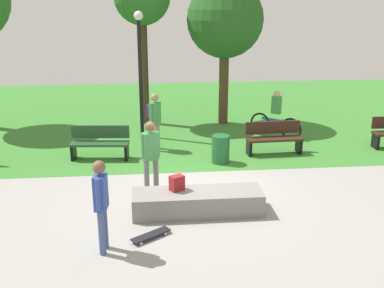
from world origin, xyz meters
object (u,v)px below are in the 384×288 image
(skater_performing_trick, at_px, (101,200))
(trash_bin, at_px, (221,149))
(tree_leaning_ash, at_px, (225,21))
(skater_watching, at_px, (151,152))
(lamp_post, at_px, (140,62))
(park_bench_near_path, at_px, (274,137))
(park_bench_by_oak, at_px, (100,142))
(pedestrian_with_backpack, at_px, (154,116))
(concrete_ledge, at_px, (197,202))
(skateboard_by_ledge, at_px, (151,235))
(cyclist_on_bicycle, at_px, (276,117))
(backpack_on_ledge, at_px, (177,183))

(skater_performing_trick, bearing_deg, trash_bin, 57.31)
(tree_leaning_ash, bearing_deg, skater_watching, -113.67)
(lamp_post, bearing_deg, park_bench_near_path, -28.54)
(park_bench_by_oak, relative_size, tree_leaning_ash, 0.34)
(lamp_post, distance_m, pedestrian_with_backpack, 1.99)
(concrete_ledge, height_order, skateboard_by_ledge, concrete_ledge)
(skater_performing_trick, height_order, trash_bin, skater_performing_trick)
(park_bench_near_path, xyz_separation_m, tree_leaning_ash, (-0.91, 3.42, 3.06))
(park_bench_near_path, height_order, cyclist_on_bicycle, cyclist_on_bicycle)
(skateboard_by_ledge, height_order, pedestrian_with_backpack, pedestrian_with_backpack)
(skater_watching, distance_m, lamp_post, 4.79)
(park_bench_by_oak, xyz_separation_m, lamp_post, (1.14, 2.02, 1.91))
(skateboard_by_ledge, distance_m, tree_leaning_ash, 9.10)
(park_bench_near_path, bearing_deg, trash_bin, -158.81)
(park_bench_by_oak, xyz_separation_m, tree_leaning_ash, (3.99, 3.39, 3.06))
(skater_watching, bearing_deg, concrete_ledge, -47.59)
(backpack_on_ledge, relative_size, cyclist_on_bicycle, 0.21)
(skateboard_by_ledge, bearing_deg, concrete_ledge, 45.21)
(skater_performing_trick, distance_m, skateboard_by_ledge, 1.31)
(lamp_post, bearing_deg, park_bench_by_oak, -119.56)
(skateboard_by_ledge, xyz_separation_m, tree_leaning_ash, (2.65, 7.98, 3.48))
(skater_performing_trick, relative_size, skater_watching, 0.99)
(park_bench_by_oak, height_order, cyclist_on_bicycle, cyclist_on_bicycle)
(backpack_on_ledge, relative_size, skateboard_by_ledge, 0.42)
(park_bench_by_oak, bearing_deg, pedestrian_with_backpack, 22.93)
(tree_leaning_ash, relative_size, lamp_post, 1.25)
(lamp_post, relative_size, pedestrian_with_backpack, 2.33)
(backpack_on_ledge, bearing_deg, skater_watching, -90.82)
(park_bench_by_oak, bearing_deg, backpack_on_ledge, -61.24)
(skateboard_by_ledge, distance_m, park_bench_by_oak, 4.79)
(park_bench_by_oak, bearing_deg, skater_performing_trick, -84.13)
(skater_performing_trick, xyz_separation_m, lamp_post, (0.63, 6.98, 1.40))
(backpack_on_ledge, relative_size, park_bench_by_oak, 0.20)
(skateboard_by_ledge, relative_size, trash_bin, 1.01)
(skater_watching, height_order, trash_bin, skater_watching)
(concrete_ledge, bearing_deg, tree_leaning_ash, 76.56)
(park_bench_near_path, bearing_deg, skateboard_by_ledge, -128.02)
(concrete_ledge, relative_size, cyclist_on_bicycle, 1.77)
(pedestrian_with_backpack, bearing_deg, skater_performing_trick, -100.27)
(park_bench_near_path, bearing_deg, concrete_ledge, -125.89)
(concrete_ledge, distance_m, backpack_on_ledge, 0.59)
(skater_watching, height_order, pedestrian_with_backpack, skater_watching)
(skateboard_by_ledge, height_order, park_bench_by_oak, park_bench_by_oak)
(trash_bin, bearing_deg, lamp_post, 128.44)
(park_bench_by_oak, xyz_separation_m, cyclist_on_bicycle, (5.41, 1.63, 0.15))
(skater_performing_trick, bearing_deg, park_bench_near_path, 48.31)
(backpack_on_ledge, distance_m, lamp_post, 5.81)
(trash_bin, xyz_separation_m, pedestrian_with_backpack, (-1.74, 1.31, 0.62))
(park_bench_near_path, xyz_separation_m, trash_bin, (-1.63, -0.63, -0.10))
(skater_performing_trick, bearing_deg, skater_watching, 70.00)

